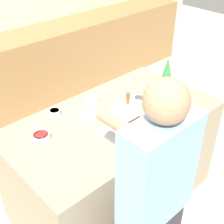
% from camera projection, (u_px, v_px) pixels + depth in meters
% --- Properties ---
extents(ground_plane, '(12.00, 12.00, 0.00)m').
position_uv_depth(ground_plane, '(113.00, 197.00, 2.93)').
color(ground_plane, beige).
extents(back_cabinet_block, '(6.00, 0.60, 0.96)m').
position_uv_depth(back_cabinet_block, '(5.00, 79.00, 3.86)').
color(back_cabinet_block, '#9E7547').
rests_on(back_cabinet_block, ground_plane).
extents(kitchen_island, '(1.69, 0.93, 0.91)m').
position_uv_depth(kitchen_island, '(114.00, 161.00, 2.67)').
color(kitchen_island, gray).
rests_on(kitchen_island, ground_plane).
extents(baking_tray, '(0.36, 0.27, 0.01)m').
position_uv_depth(baking_tray, '(125.00, 128.00, 2.30)').
color(baking_tray, '#9E9EA8').
rests_on(baking_tray, kitchen_island).
extents(gingerbread_house, '(0.17, 0.14, 0.27)m').
position_uv_depth(gingerbread_house, '(126.00, 117.00, 2.24)').
color(gingerbread_house, brown).
rests_on(gingerbread_house, baking_tray).
extents(decorative_tree, '(0.16, 0.16, 0.35)m').
position_uv_depth(decorative_tree, '(166.00, 76.00, 2.62)').
color(decorative_tree, '#33843D').
rests_on(decorative_tree, kitchen_island).
extents(candy_bowl_far_left, '(0.13, 0.13, 0.04)m').
position_uv_depth(candy_bowl_far_left, '(41.00, 136.00, 2.19)').
color(candy_bowl_far_left, silver).
rests_on(candy_bowl_far_left, kitchen_island).
extents(candy_bowl_far_right, '(0.14, 0.14, 0.04)m').
position_uv_depth(candy_bowl_far_right, '(91.00, 99.00, 2.61)').
color(candy_bowl_far_right, silver).
rests_on(candy_bowl_far_right, kitchen_island).
extents(candy_bowl_beside_tree, '(0.14, 0.14, 0.04)m').
position_uv_depth(candy_bowl_beside_tree, '(87.00, 117.00, 2.39)').
color(candy_bowl_beside_tree, silver).
rests_on(candy_bowl_beside_tree, kitchen_island).
extents(candy_bowl_behind_tray, '(0.09, 0.09, 0.04)m').
position_uv_depth(candy_bowl_behind_tray, '(55.00, 112.00, 2.44)').
color(candy_bowl_behind_tray, white).
rests_on(candy_bowl_behind_tray, kitchen_island).
extents(candy_bowl_center_rear, '(0.12, 0.12, 0.04)m').
position_uv_depth(candy_bowl_center_rear, '(139.00, 99.00, 2.62)').
color(candy_bowl_center_rear, white).
rests_on(candy_bowl_center_rear, kitchen_island).
extents(person, '(0.44, 0.55, 1.67)m').
position_uv_depth(person, '(154.00, 205.00, 1.77)').
color(person, '#333338').
rests_on(person, ground_plane).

